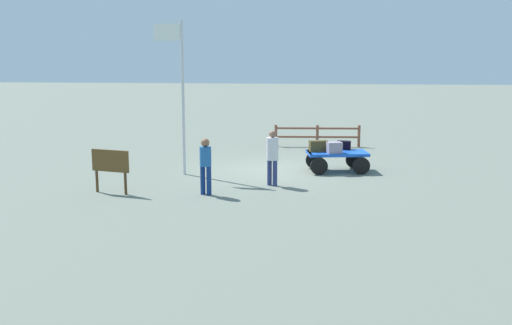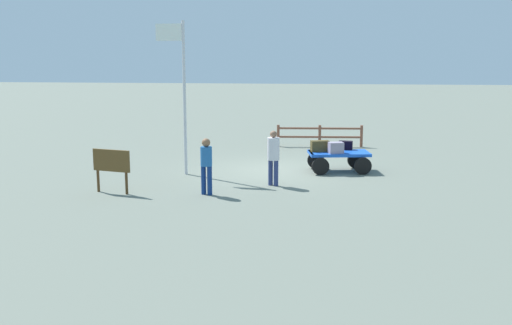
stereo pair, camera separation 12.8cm
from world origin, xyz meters
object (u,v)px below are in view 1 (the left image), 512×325
object	(u,v)px
worker_lead	(272,153)
worker_trailing	(206,162)
suitcase_tan	(334,148)
suitcase_maroon	(318,146)
flagpole	(180,85)
luggage_cart	(337,157)
signboard	(110,164)
suitcase_dark	(344,145)

from	to	relation	value
worker_lead	worker_trailing	world-z (taller)	worker_lead
worker_trailing	suitcase_tan	bearing A→B (deg)	-136.28
suitcase_maroon	flagpole	distance (m)	5.11
luggage_cart	signboard	bearing A→B (deg)	31.19
suitcase_maroon	signboard	distance (m)	7.12
suitcase_dark	suitcase_maroon	bearing A→B (deg)	32.13
worker_trailing	flagpole	size ratio (longest dim) A/B	0.32
suitcase_tan	signboard	distance (m)	7.42
worker_lead	signboard	distance (m)	4.79
suitcase_maroon	flagpole	xyz separation A→B (m)	(4.54, 1.05, 2.11)
worker_trailing	signboard	bearing A→B (deg)	2.33
luggage_cart	flagpole	xyz separation A→B (m)	(5.16, 1.06, 2.49)
suitcase_tan	signboard	size ratio (longest dim) A/B	0.44
suitcase_dark	signboard	xyz separation A→B (m)	(6.81, 4.51, 0.03)
luggage_cart	worker_trailing	bearing A→B (deg)	45.41
signboard	suitcase_tan	bearing A→B (deg)	-150.48
suitcase_tan	signboard	bearing A→B (deg)	29.52
flagpole	signboard	xyz separation A→B (m)	(1.39, 2.90, -2.12)
worker_lead	worker_trailing	xyz separation A→B (m)	(1.79, 1.40, -0.05)
suitcase_dark	flagpole	bearing A→B (deg)	16.49
flagpole	signboard	distance (m)	3.86
worker_trailing	luggage_cart	bearing A→B (deg)	-134.59
suitcase_tan	worker_lead	distance (m)	2.88
suitcase_dark	worker_trailing	distance (m)	5.99
suitcase_dark	suitcase_maroon	xyz separation A→B (m)	(0.89, 0.56, 0.04)
luggage_cart	suitcase_tan	xyz separation A→B (m)	(0.09, 0.31, 0.38)
worker_trailing	flagpole	xyz separation A→B (m)	(1.37, -2.79, 2.03)
suitcase_dark	signboard	size ratio (longest dim) A/B	0.39
worker_lead	flagpole	bearing A→B (deg)	-23.76
suitcase_maroon	worker_lead	distance (m)	2.81
suitcase_maroon	signboard	xyz separation A→B (m)	(5.92, 3.95, -0.01)
luggage_cart	suitcase_tan	world-z (taller)	suitcase_tan
luggage_cart	signboard	world-z (taller)	signboard
worker_lead	signboard	bearing A→B (deg)	18.45
suitcase_tan	suitcase_dark	size ratio (longest dim) A/B	1.11
suitcase_tan	suitcase_dark	bearing A→B (deg)	-112.49
signboard	suitcase_dark	bearing A→B (deg)	-146.50
worker_lead	signboard	world-z (taller)	worker_lead
suitcase_maroon	worker_lead	xyz separation A→B (m)	(1.38, 2.44, 0.13)
luggage_cart	suitcase_dark	xyz separation A→B (m)	(-0.26, -0.54, 0.34)
suitcase_maroon	flagpole	world-z (taller)	flagpole
signboard	luggage_cart	bearing A→B (deg)	-148.81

